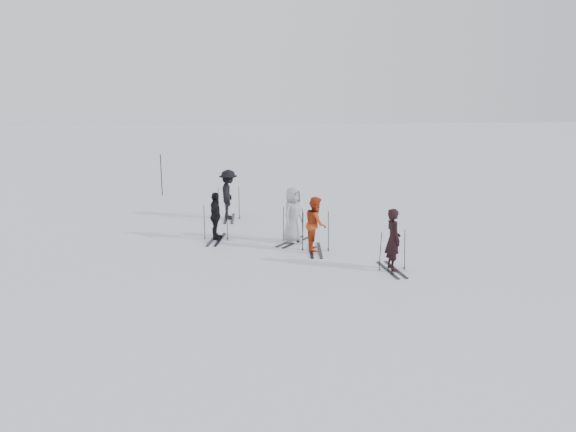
# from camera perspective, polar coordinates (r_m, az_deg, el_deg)

# --- Properties ---
(ground) EXTENTS (120.00, 120.00, 0.00)m
(ground) POSITION_cam_1_polar(r_m,az_deg,el_deg) (16.85, 0.38, -4.08)
(ground) COLOR silver
(ground) RESTS_ON ground
(skier_near_dark) EXTENTS (0.47, 0.66, 1.71)m
(skier_near_dark) POSITION_cam_1_polar(r_m,az_deg,el_deg) (15.59, 10.62, -2.45)
(skier_near_dark) COLOR black
(skier_near_dark) RESTS_ON ground
(skier_red) EXTENTS (0.71, 0.87, 1.67)m
(skier_red) POSITION_cam_1_polar(r_m,az_deg,el_deg) (17.18, 2.83, -0.88)
(skier_red) COLOR #B33814
(skier_red) RESTS_ON ground
(skier_grey) EXTENTS (1.00, 1.04, 1.80)m
(skier_grey) POSITION_cam_1_polar(r_m,az_deg,el_deg) (18.09, 0.49, 0.06)
(skier_grey) COLOR #9FA3A9
(skier_grey) RESTS_ON ground
(skier_uphill_left) EXTENTS (0.55, 0.97, 1.57)m
(skier_uphill_left) POSITION_cam_1_polar(r_m,az_deg,el_deg) (18.55, -7.37, -0.08)
(skier_uphill_left) COLOR black
(skier_uphill_left) RESTS_ON ground
(skier_uphill_far) EXTENTS (0.76, 1.24, 1.87)m
(skier_uphill_far) POSITION_cam_1_polar(r_m,az_deg,el_deg) (21.45, -6.05, 2.14)
(skier_uphill_far) COLOR black
(skier_uphill_far) RESTS_ON ground
(skis_near_dark) EXTENTS (1.66, 0.98, 1.16)m
(skis_near_dark) POSITION_cam_1_polar(r_m,az_deg,el_deg) (15.67, 10.58, -3.42)
(skis_near_dark) COLOR black
(skis_near_dark) RESTS_ON ground
(skis_red) EXTENTS (1.85, 1.11, 1.28)m
(skis_red) POSITION_cam_1_polar(r_m,az_deg,el_deg) (17.22, 2.82, -1.50)
(skis_red) COLOR black
(skis_red) RESTS_ON ground
(skis_grey) EXTENTS (1.82, 1.71, 1.20)m
(skis_grey) POSITION_cam_1_polar(r_m,az_deg,el_deg) (18.16, 0.49, -0.87)
(skis_grey) COLOR black
(skis_grey) RESTS_ON ground
(skis_uphill_left) EXTENTS (1.84, 1.20, 1.24)m
(skis_uphill_left) POSITION_cam_1_polar(r_m,az_deg,el_deg) (18.59, -7.36, -0.57)
(skis_uphill_left) COLOR black
(skis_uphill_left) RESTS_ON ground
(skis_uphill_far) EXTENTS (1.80, 1.02, 1.28)m
(skis_uphill_far) POSITION_cam_1_polar(r_m,az_deg,el_deg) (21.51, -6.03, 1.37)
(skis_uphill_far) COLOR black
(skis_uphill_far) RESTS_ON ground
(piste_marker) EXTENTS (0.06, 0.06, 1.91)m
(piste_marker) POSITION_cam_1_polar(r_m,az_deg,el_deg) (26.73, -12.75, 4.09)
(piste_marker) COLOR black
(piste_marker) RESTS_ON ground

